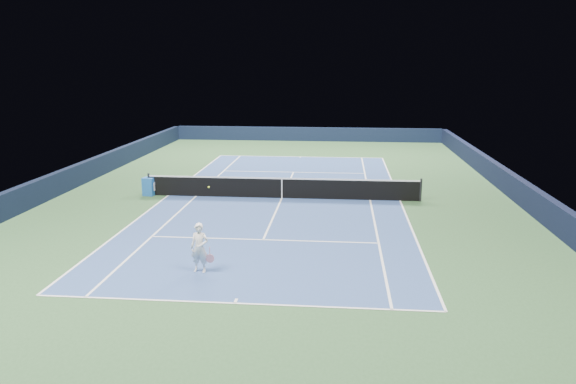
{
  "coord_description": "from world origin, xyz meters",
  "views": [
    {
      "loc": [
        2.71,
        -25.48,
        6.22
      ],
      "look_at": [
        0.57,
        -3.0,
        1.0
      ],
      "focal_mm": 35.0,
      "sensor_mm": 36.0,
      "label": 1
    }
  ],
  "objects": [
    {
      "name": "ground",
      "position": [
        0.0,
        0.0,
        0.0
      ],
      "size": [
        40.0,
        40.0,
        0.0
      ],
      "primitive_type": "plane",
      "color": "#2A4D2A",
      "rests_on": "ground"
    },
    {
      "name": "wall_far",
      "position": [
        0.0,
        19.82,
        0.55
      ],
      "size": [
        22.0,
        0.35,
        1.1
      ],
      "primitive_type": "cube",
      "color": "#101932",
      "rests_on": "ground"
    },
    {
      "name": "wall_right",
      "position": [
        10.82,
        0.0,
        0.55
      ],
      "size": [
        0.35,
        40.0,
        1.1
      ],
      "primitive_type": "cube",
      "color": "black",
      "rests_on": "ground"
    },
    {
      "name": "wall_left",
      "position": [
        -10.82,
        0.0,
        0.55
      ],
      "size": [
        0.35,
        40.0,
        1.1
      ],
      "primitive_type": "cube",
      "color": "black",
      "rests_on": "ground"
    },
    {
      "name": "court_surface",
      "position": [
        0.0,
        0.0,
        0.0
      ],
      "size": [
        10.97,
        23.77,
        0.01
      ],
      "primitive_type": "cube",
      "color": "navy",
      "rests_on": "ground"
    },
    {
      "name": "baseline_far",
      "position": [
        0.0,
        11.88,
        0.01
      ],
      "size": [
        10.97,
        0.08,
        0.0
      ],
      "primitive_type": "cube",
      "color": "white",
      "rests_on": "ground"
    },
    {
      "name": "baseline_near",
      "position": [
        0.0,
        -11.88,
        0.01
      ],
      "size": [
        10.97,
        0.08,
        0.0
      ],
      "primitive_type": "cube",
      "color": "white",
      "rests_on": "ground"
    },
    {
      "name": "sideline_doubles_right",
      "position": [
        5.49,
        0.0,
        0.01
      ],
      "size": [
        0.08,
        23.77,
        0.0
      ],
      "primitive_type": "cube",
      "color": "white",
      "rests_on": "ground"
    },
    {
      "name": "sideline_doubles_left",
      "position": [
        -5.49,
        0.0,
        0.01
      ],
      "size": [
        0.08,
        23.77,
        0.0
      ],
      "primitive_type": "cube",
      "color": "white",
      "rests_on": "ground"
    },
    {
      "name": "sideline_singles_right",
      "position": [
        4.12,
        0.0,
        0.01
      ],
      "size": [
        0.08,
        23.77,
        0.0
      ],
      "primitive_type": "cube",
      "color": "white",
      "rests_on": "ground"
    },
    {
      "name": "sideline_singles_left",
      "position": [
        -4.12,
        0.0,
        0.01
      ],
      "size": [
        0.08,
        23.77,
        0.0
      ],
      "primitive_type": "cube",
      "color": "white",
      "rests_on": "ground"
    },
    {
      "name": "service_line_far",
      "position": [
        0.0,
        6.4,
        0.01
      ],
      "size": [
        8.23,
        0.08,
        0.0
      ],
      "primitive_type": "cube",
      "color": "white",
      "rests_on": "ground"
    },
    {
      "name": "service_line_near",
      "position": [
        0.0,
        -6.4,
        0.01
      ],
      "size": [
        8.23,
        0.08,
        0.0
      ],
      "primitive_type": "cube",
      "color": "white",
      "rests_on": "ground"
    },
    {
      "name": "center_service_line",
      "position": [
        0.0,
        0.0,
        0.01
      ],
      "size": [
        0.08,
        12.8,
        0.0
      ],
      "primitive_type": "cube",
      "color": "white",
      "rests_on": "ground"
    },
    {
      "name": "center_mark_far",
      "position": [
        0.0,
        11.73,
        0.01
      ],
      "size": [
        0.08,
        0.3,
        0.0
      ],
      "primitive_type": "cube",
      "color": "white",
      "rests_on": "ground"
    },
    {
      "name": "center_mark_near",
      "position": [
        0.0,
        -11.73,
        0.01
      ],
      "size": [
        0.08,
        0.3,
        0.0
      ],
      "primitive_type": "cube",
      "color": "white",
      "rests_on": "ground"
    },
    {
      "name": "tennis_net",
      "position": [
        0.0,
        0.0,
        0.5
      ],
      "size": [
        12.9,
        0.1,
        1.07
      ],
      "color": "black",
      "rests_on": "ground"
    },
    {
      "name": "sponsor_cube",
      "position": [
        -6.4,
        -0.01,
        0.43
      ],
      "size": [
        0.61,
        0.55,
        0.86
      ],
      "color": "blue",
      "rests_on": "ground"
    },
    {
      "name": "tennis_player",
      "position": [
        -1.47,
        -9.71,
        0.77
      ],
      "size": [
        0.75,
        1.25,
        2.46
      ],
      "color": "white",
      "rests_on": "ground"
    }
  ]
}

